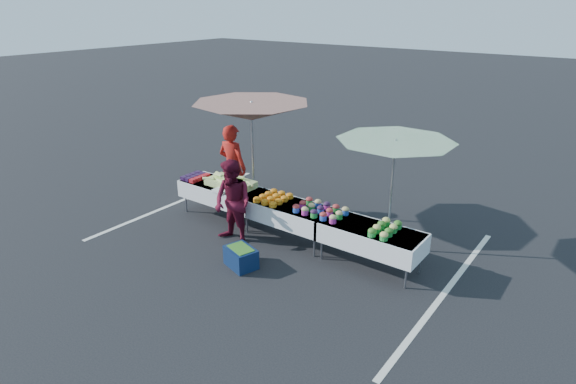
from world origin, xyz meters
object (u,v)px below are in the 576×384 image
Objects in this scene: umbrella_right at (395,150)px; table_left at (221,192)px; table_right at (371,237)px; customer at (233,203)px; umbrella_left at (252,112)px; table_center at (288,212)px; storage_bin at (241,257)px; vendor at (233,167)px.

table_left is at bearing -167.69° from umbrella_right.
customer is (-2.56, -0.75, 0.26)m from table_right.
table_right is at bearing -9.96° from umbrella_left.
table_center is at bearing 0.00° from table_left.
umbrella_right is at bearing 35.25° from customer.
table_left is 1.84m from umbrella_left.
storage_bin is (1.31, -1.92, -2.09)m from umbrella_left.
table_left is at bearing 148.39° from customer.
vendor is at bearing 104.73° from table_left.
umbrella_left is at bearing -175.81° from umbrella_right.
vendor is 1.15× the size of customer.
customer is 1.15m from storage_bin.
umbrella_left is at bearing 141.57° from storage_bin.
table_right is 0.63× the size of umbrella_left.
vendor is 0.70× the size of umbrella_right.
table_left is at bearing 180.00° from table_center.
customer reaches higher than table_left.
table_left reaches higher than storage_bin.
vendor reaches higher than customer.
vendor is at bearing 136.53° from customer.
table_right is 0.67× the size of umbrella_right.
table_right is at bearing 20.45° from customer.
storage_bin is at bearing -55.67° from umbrella_left.
vendor is at bearing 164.21° from table_center.
customer is 0.57× the size of umbrella_left.
umbrella_left is at bearing 118.32° from customer.
umbrella_left is 3.14m from umbrella_right.
vendor reaches higher than table_right.
table_center is 0.63× the size of umbrella_left.
vendor is 0.65× the size of umbrella_left.
umbrella_right is (-0.03, 0.78, 1.38)m from table_right.
table_right reaches higher than storage_bin.
table_left is 3.91m from umbrella_right.
storage_bin is at bearing -37.72° from table_left.
table_right is at bearing -88.16° from umbrella_right.
table_center is 2.38m from umbrella_right.
umbrella_left is at bearing 157.64° from table_center.
table_center is 2.06m from vendor.
umbrella_left is (0.46, 0.55, 1.70)m from table_left.
vendor is at bearing 171.64° from table_right.
vendor is 1.45m from umbrella_left.
table_center is 1.11× the size of customer.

